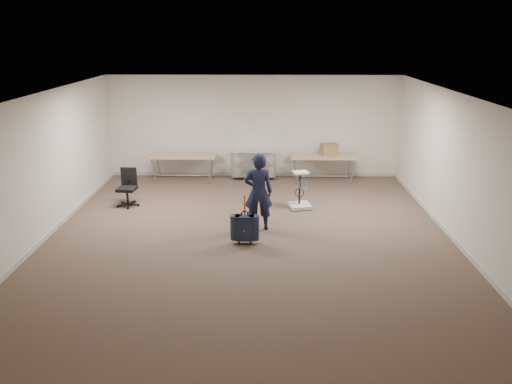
{
  "coord_description": "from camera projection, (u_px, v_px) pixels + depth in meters",
  "views": [
    {
      "loc": [
        0.3,
        -9.12,
        3.91
      ],
      "look_at": [
        0.14,
        0.3,
        0.87
      ],
      "focal_mm": 35.0,
      "sensor_mm": 36.0,
      "label": 1
    }
  ],
  "objects": [
    {
      "name": "equipment_cart",
      "position": [
        300.0,
        198.0,
        11.51
      ],
      "size": [
        0.56,
        0.56,
        0.87
      ],
      "color": "#F0E9CE",
      "rests_on": "ground"
    },
    {
      "name": "folding_table_right",
      "position": [
        324.0,
        157.0,
        13.4
      ],
      "size": [
        1.8,
        0.75,
        0.73
      ],
      "color": "tan",
      "rests_on": "ground"
    },
    {
      "name": "ground",
      "position": [
        249.0,
        238.0,
        9.88
      ],
      "size": [
        9.0,
        9.0,
        0.0
      ],
      "primitive_type": "plane",
      "color": "#4A372D",
      "rests_on": "ground"
    },
    {
      "name": "office_chair",
      "position": [
        128.0,
        195.0,
        11.67
      ],
      "size": [
        0.53,
        0.53,
        0.88
      ],
      "color": "black",
      "rests_on": "ground"
    },
    {
      "name": "person",
      "position": [
        258.0,
        192.0,
        10.1
      ],
      "size": [
        0.61,
        0.42,
        1.6
      ],
      "primitive_type": "imported",
      "rotation": [
        0.0,
        0.0,
        3.21
      ],
      "color": "black",
      "rests_on": "ground"
    },
    {
      "name": "folding_table_left",
      "position": [
        183.0,
        157.0,
        13.46
      ],
      "size": [
        1.8,
        0.75,
        0.73
      ],
      "color": "tan",
      "rests_on": "ground"
    },
    {
      "name": "suitcase",
      "position": [
        245.0,
        228.0,
        9.52
      ],
      "size": [
        0.36,
        0.21,
        0.97
      ],
      "color": "#151F30",
      "rests_on": "ground"
    },
    {
      "name": "cardboard_box",
      "position": [
        329.0,
        149.0,
        13.38
      ],
      "size": [
        0.49,
        0.42,
        0.32
      ],
      "primitive_type": "cube",
      "rotation": [
        0.0,
        0.0,
        0.29
      ],
      "color": "#936144",
      "rests_on": "folding_table_right"
    },
    {
      "name": "wire_shelf",
      "position": [
        254.0,
        163.0,
        13.74
      ],
      "size": [
        1.22,
        0.47,
        0.8
      ],
      "color": "silver",
      "rests_on": "ground"
    },
    {
      "name": "room_shell",
      "position": [
        251.0,
        212.0,
        11.18
      ],
      "size": [
        8.0,
        9.0,
        9.0
      ],
      "color": "beige",
      "rests_on": "ground"
    }
  ]
}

